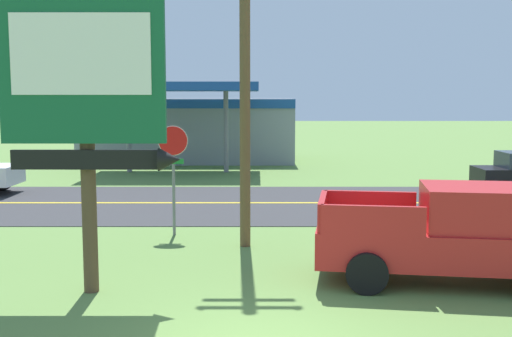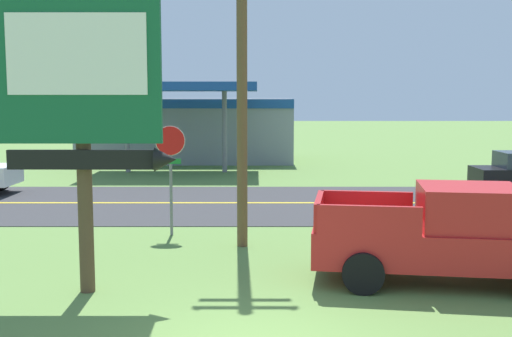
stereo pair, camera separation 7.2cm
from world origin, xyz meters
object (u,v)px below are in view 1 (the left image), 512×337
motel_sign (84,95)px  stop_sign (170,160)px  utility_pole (242,42)px  gas_station (187,128)px  pickup_red_parked_on_lawn (449,235)px

motel_sign → stop_sign: (0.88, 5.08, -1.70)m
motel_sign → utility_pole: bearing=53.8°
gas_station → pickup_red_parked_on_lawn: 25.57m
motel_sign → gas_station: (-0.79, 25.06, -1.79)m
utility_pole → gas_station: 21.73m
gas_station → pickup_red_parked_on_lawn: (7.78, -24.34, -0.98)m
motel_sign → gas_station: bearing=91.8°
motel_sign → stop_sign: size_ratio=1.95×
stop_sign → utility_pole: utility_pole is taller
utility_pole → gas_station: utility_pole is taller
gas_station → utility_pole: bearing=-80.3°
utility_pole → stop_sign: bearing=147.4°
motel_sign → utility_pole: size_ratio=0.61×
motel_sign → pickup_red_parked_on_lawn: size_ratio=1.06×
stop_sign → pickup_red_parked_on_lawn: stop_sign is taller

